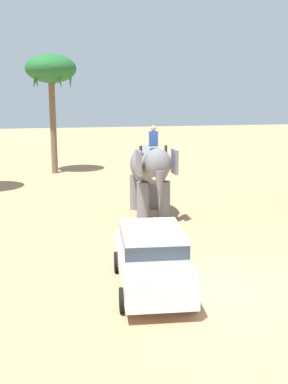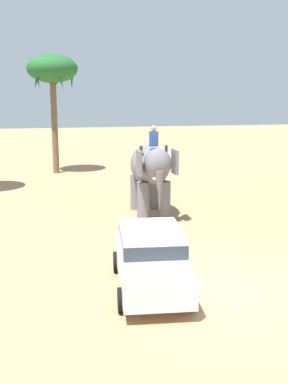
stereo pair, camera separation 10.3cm
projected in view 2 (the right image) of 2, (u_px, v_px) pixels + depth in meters
The scene contains 4 objects.
ground_plane at pixel (218, 290), 12.13m from camera, with size 120.00×120.00×0.00m, color tan.
car_sedan_foreground at pixel (151, 256), 12.05m from camera, with size 2.19×4.25×1.70m.
elephant_with_mahout at pixel (151, 170), 19.18m from camera, with size 1.70×3.89×3.88m.
palm_tree_left_of_road at pixel (52, 72), 28.67m from camera, with size 3.20×3.20×7.57m.
Camera 2 is at (-4.28, -10.64, 5.14)m, focal length 42.59 mm.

